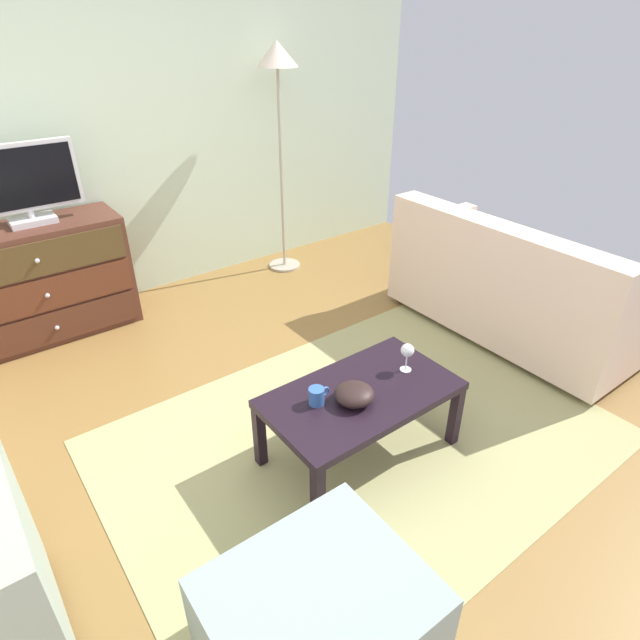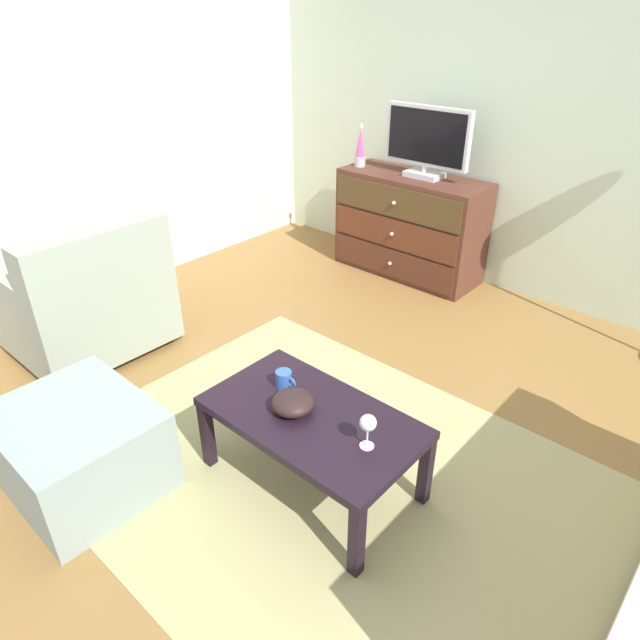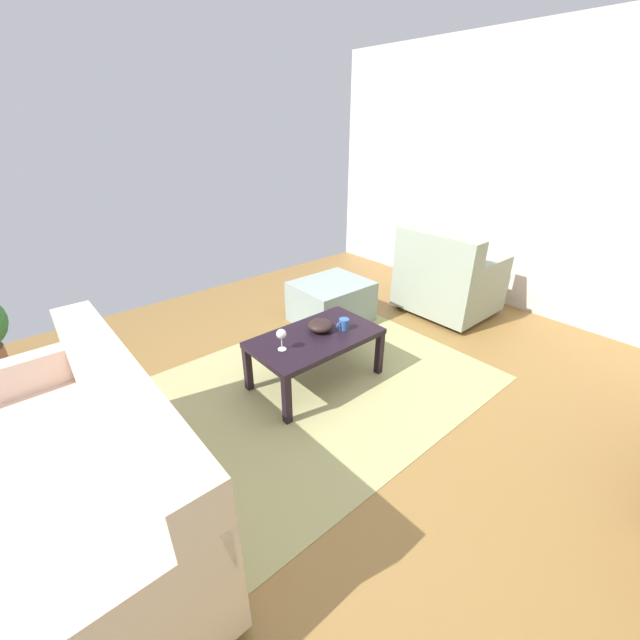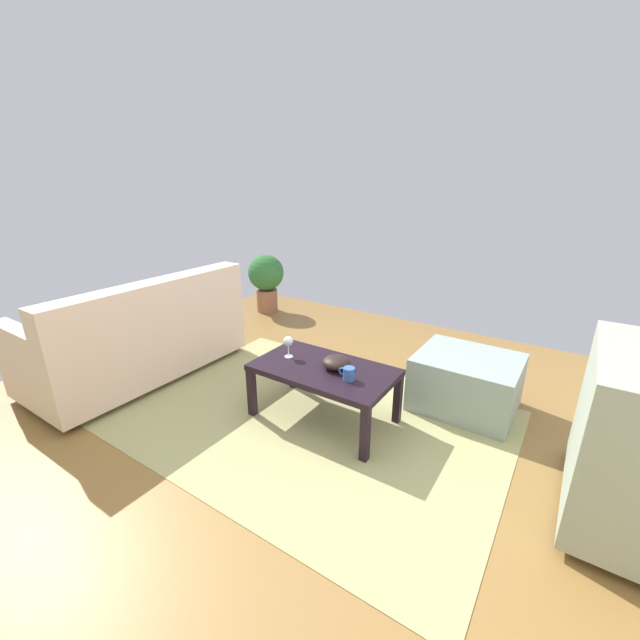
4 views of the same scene
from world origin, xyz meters
TOP-DOWN VIEW (x-y plane):
  - ground_plane at (0.00, 0.00)m, footprint 5.38×5.08m
  - area_rug at (0.20, -0.20)m, footprint 2.60×1.90m
  - coffee_table at (0.13, -0.26)m, footprint 0.96×0.55m
  - wine_glass at (0.43, -0.26)m, footprint 0.07×0.07m
  - mug at (-0.10, -0.20)m, footprint 0.11×0.08m
  - bowl_decorative at (0.05, -0.30)m, footprint 0.19×0.19m
  - couch_large at (1.78, 0.03)m, footprint 0.85×1.71m
  - ottoman at (-0.66, -0.96)m, footprint 0.71×0.61m
  - potted_plant at (2.04, -1.89)m, footprint 0.44×0.44m

SIDE VIEW (x-z plane):
  - ground_plane at x=0.00m, z-range -0.05..0.00m
  - area_rug at x=0.20m, z-range 0.00..0.01m
  - ottoman at x=-0.66m, z-range 0.00..0.41m
  - couch_large at x=1.78m, z-range -0.09..0.78m
  - coffee_table at x=0.13m, z-range 0.15..0.55m
  - potted_plant at x=2.04m, z-range 0.07..0.79m
  - mug at x=-0.10m, z-range 0.40..0.49m
  - bowl_decorative at x=0.05m, z-range 0.40..0.49m
  - wine_glass at x=0.43m, z-range 0.44..0.60m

